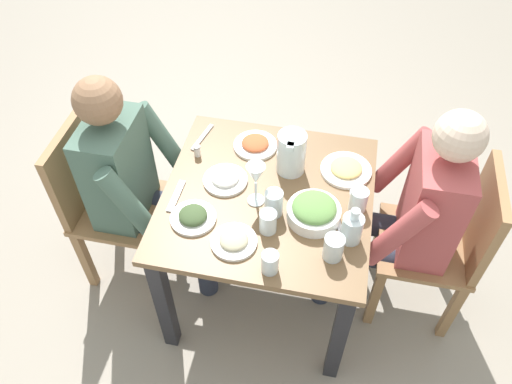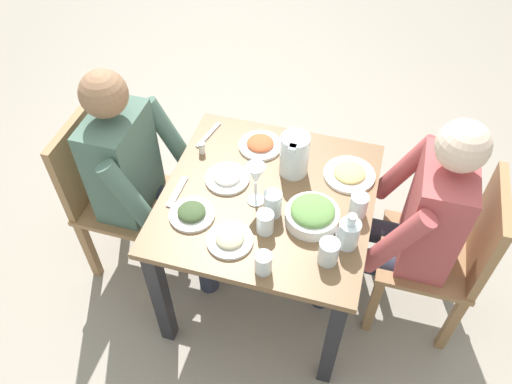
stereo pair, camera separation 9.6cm
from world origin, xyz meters
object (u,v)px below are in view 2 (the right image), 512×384
object	(u,v)px
dining_table	(268,215)
plate_rice_curry	(260,144)
diner_far	(144,177)
water_glass_by_pitcher	(265,222)
diner_near	(408,220)
salt_shaker	(202,148)
plate_dolmas	(192,213)
plate_yoghurt	(227,177)
chair_near	(450,252)
plate_fries	(349,174)
water_glass_far_left	(263,263)
chair_far	(109,190)
wine_glass	(256,176)
water_glass_near_left	(328,252)
water_pitcher	(294,155)
plate_beans	(230,239)
water_glass_near_right	(358,206)
oil_carafe	(349,235)
salad_bowl	(312,214)
water_glass_center	(273,204)

from	to	relation	value
dining_table	plate_rice_curry	xyz separation A→B (m)	(0.27, 0.11, 0.14)
diner_far	water_glass_by_pitcher	size ratio (longest dim) A/B	12.10
diner_near	salt_shaker	xyz separation A→B (m)	(0.07, 0.91, 0.10)
plate_dolmas	diner_far	bearing A→B (deg)	56.74
diner_far	plate_yoghurt	world-z (taller)	diner_far
chair_near	plate_fries	distance (m)	0.54
plate_fries	water_glass_far_left	world-z (taller)	water_glass_far_left
plate_dolmas	dining_table	bearing A→B (deg)	-54.51
dining_table	chair_far	size ratio (longest dim) A/B	0.98
wine_glass	diner_near	bearing A→B (deg)	-77.77
chair_near	diner_far	bearing A→B (deg)	93.08
diner_near	water_glass_by_pitcher	xyz separation A→B (m)	(-0.27, 0.53, 0.12)
plate_rice_curry	plate_fries	world-z (taller)	plate_rice_curry
chair_far	water_glass_near_left	distance (m)	1.13
plate_dolmas	salt_shaker	size ratio (longest dim) A/B	3.33
dining_table	water_pitcher	bearing A→B (deg)	-22.27
plate_rice_curry	plate_beans	bearing A→B (deg)	-176.82
water_pitcher	plate_dolmas	world-z (taller)	water_pitcher
plate_yoghurt	wine_glass	world-z (taller)	wine_glass
water_glass_near_right	plate_yoghurt	bearing A→B (deg)	86.01
water_glass_far_left	oil_carafe	size ratio (longest dim) A/B	0.54
salad_bowl	diner_far	bearing A→B (deg)	82.48
chair_near	plate_fries	world-z (taller)	chair_near
plate_yoghurt	water_glass_far_left	xyz separation A→B (m)	(-0.39, -0.26, 0.03)
water_glass_center	diner_near	bearing A→B (deg)	-71.33
plate_yoghurt	water_glass_by_pitcher	distance (m)	0.31
plate_dolmas	water_glass_by_pitcher	world-z (taller)	water_glass_by_pitcher
plate_rice_curry	water_glass_near_left	size ratio (longest dim) A/B	1.91
wine_glass	plate_rice_curry	bearing A→B (deg)	12.19
diner_near	water_glass_center	xyz separation A→B (m)	(-0.18, 0.53, 0.13)
diner_far	plate_fries	world-z (taller)	diner_far
diner_near	salt_shaker	bearing A→B (deg)	85.38
plate_fries	plate_dolmas	world-z (taller)	plate_dolmas
plate_dolmas	water_glass_by_pitcher	xyz separation A→B (m)	(0.01, -0.29, 0.03)
chair_near	plate_dolmas	size ratio (longest dim) A/B	4.79
water_glass_far_left	salt_shaker	bearing A→B (deg)	39.00
water_pitcher	water_glass_far_left	bearing A→B (deg)	-179.04
plate_fries	water_glass_far_left	bearing A→B (deg)	157.89
plate_yoghurt	wine_glass	size ratio (longest dim) A/B	0.95
water_pitcher	water_glass_center	distance (m)	0.26
diner_near	plate_fries	distance (m)	0.30
plate_fries	water_glass_center	world-z (taller)	water_glass_center
water_glass_near_right	water_glass_by_pitcher	xyz separation A→B (m)	(-0.18, 0.33, -0.00)
water_glass_by_pitcher	water_glass_center	bearing A→B (deg)	-3.62
chair_far	oil_carafe	size ratio (longest dim) A/B	5.24
chair_near	chair_far	world-z (taller)	same
plate_yoghurt	salad_bowl	bearing A→B (deg)	-107.48
chair_far	water_glass_by_pitcher	bearing A→B (deg)	-103.56
plate_fries	oil_carafe	xyz separation A→B (m)	(-0.35, -0.05, 0.04)
plate_yoghurt	water_glass_by_pitcher	bearing A→B (deg)	-134.12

